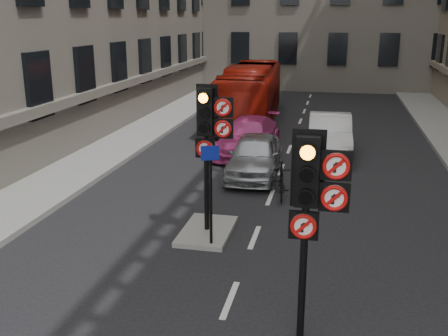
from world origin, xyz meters
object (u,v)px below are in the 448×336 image
at_px(car_pink, 248,136).
at_px(info_sign, 210,182).
at_px(motorcycle, 281,180).
at_px(signal_far, 209,127).
at_px(motorcyclist, 316,167).
at_px(signal_near, 312,195).
at_px(car_white, 330,134).
at_px(car_silver, 255,155).
at_px(bus_red, 251,94).

relative_size(car_pink, info_sign, 1.99).
xyz_separation_m(motorcycle, info_sign, (-1.20, -3.93, 1.12)).
relative_size(signal_far, motorcyclist, 2.32).
relative_size(signal_near, car_pink, 0.77).
distance_m(car_white, motorcycle, 5.72).
height_order(car_silver, motorcyclist, motorcyclist).
bearing_deg(info_sign, car_silver, 69.71).
bearing_deg(info_sign, signal_near, -72.61).
bearing_deg(motorcyclist, car_silver, -15.30).
height_order(bus_red, motorcycle, bus_red).
bearing_deg(info_sign, car_pink, 74.69).
bearing_deg(motorcyclist, info_sign, 80.63).
bearing_deg(signal_far, motorcyclist, 58.36).
xyz_separation_m(signal_far, car_white, (2.69, 8.69, -1.94)).
bearing_deg(car_silver, signal_far, -94.92).
xyz_separation_m(signal_far, car_silver, (0.30, 5.13, -2.00)).
distance_m(car_pink, bus_red, 6.39).
bearing_deg(signal_near, info_sign, 126.82).
distance_m(signal_far, car_silver, 5.51).
distance_m(motorcycle, info_sign, 4.26).
bearing_deg(info_sign, signal_far, 85.31).
height_order(signal_far, car_silver, signal_far).
bearing_deg(signal_near, signal_far, 123.02).
bearing_deg(bus_red, car_silver, -82.91).
bearing_deg(bus_red, car_white, -57.42).
bearing_deg(signal_near, motorcyclist, 91.52).
relative_size(motorcycle, info_sign, 0.73).
height_order(signal_near, bus_red, signal_near).
bearing_deg(signal_far, car_pink, 93.02).
bearing_deg(car_silver, bus_red, 98.85).
bearing_deg(motorcycle, motorcyclist, 30.76).
relative_size(car_white, motorcycle, 2.68).
bearing_deg(car_pink, car_silver, -71.50).
height_order(signal_near, car_silver, signal_near).
bearing_deg(car_white, info_sign, -106.50).
bearing_deg(info_sign, bus_red, 76.60).
relative_size(car_white, motorcyclist, 3.00).
relative_size(car_silver, info_sign, 1.76).
xyz_separation_m(motorcycle, motorcyclist, (0.98, 0.76, 0.25)).
height_order(signal_far, info_sign, signal_far).
distance_m(car_silver, motorcycle, 2.30).
distance_m(car_white, bus_red, 6.99).
height_order(signal_far, motorcycle, signal_far).
xyz_separation_m(bus_red, motorcyclist, (3.78, -10.44, -0.67)).
height_order(signal_far, car_white, signal_far).
bearing_deg(car_white, motorcyclist, -95.46).
xyz_separation_m(signal_far, motorcycle, (1.41, 3.12, -2.19)).
height_order(signal_far, bus_red, signal_far).
xyz_separation_m(signal_near, motorcyclist, (-0.21, 7.88, -1.81)).
height_order(car_white, motorcycle, car_white).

